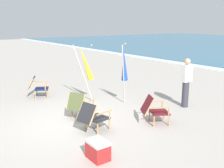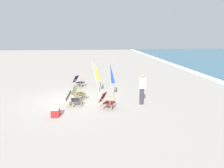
{
  "view_description": "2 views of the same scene",
  "coord_description": "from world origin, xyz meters",
  "px_view_note": "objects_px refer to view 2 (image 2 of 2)",
  "views": [
    {
      "loc": [
        6.26,
        -3.19,
        2.75
      ],
      "look_at": [
        -0.74,
        1.83,
        0.73
      ],
      "focal_mm": 42.0,
      "sensor_mm": 36.0,
      "label": 1
    },
    {
      "loc": [
        10.68,
        1.18,
        3.54
      ],
      "look_at": [
        -0.42,
        2.22,
        0.81
      ],
      "focal_mm": 32.0,
      "sensor_mm": 36.0,
      "label": 2
    }
  ],
  "objects_px": {
    "person_near_chairs": "(142,89)",
    "umbrella_furled_blue": "(112,74)",
    "beach_chair_back_left": "(78,81)",
    "beach_chair_front_right": "(106,100)",
    "umbrella_furled_yellow": "(96,72)",
    "beach_chair_front_left": "(73,98)",
    "beach_chair_mid_center": "(78,92)",
    "cooler_box": "(56,112)"
  },
  "relations": [
    {
      "from": "beach_chair_back_left",
      "to": "beach_chair_front_right",
      "type": "distance_m",
      "value": 4.79
    },
    {
      "from": "umbrella_furled_blue",
      "to": "cooler_box",
      "type": "xyz_separation_m",
      "value": [
        2.68,
        -2.77,
        -1.17
      ]
    },
    {
      "from": "beach_chair_back_left",
      "to": "cooler_box",
      "type": "height_order",
      "value": "beach_chair_back_left"
    },
    {
      "from": "beach_chair_front_right",
      "to": "umbrella_furled_blue",
      "type": "distance_m",
      "value": 2.19
    },
    {
      "from": "umbrella_furled_yellow",
      "to": "person_near_chairs",
      "type": "relative_size",
      "value": 1.24
    },
    {
      "from": "beach_chair_front_right",
      "to": "beach_chair_back_left",
      "type": "bearing_deg",
      "value": -159.31
    },
    {
      "from": "umbrella_furled_blue",
      "to": "beach_chair_front_left",
      "type": "bearing_deg",
      "value": -56.44
    },
    {
      "from": "beach_chair_back_left",
      "to": "beach_chair_front_right",
      "type": "bearing_deg",
      "value": 20.69
    },
    {
      "from": "beach_chair_back_left",
      "to": "beach_chair_front_left",
      "type": "bearing_deg",
      "value": 0.28
    },
    {
      "from": "beach_chair_front_right",
      "to": "beach_chair_mid_center",
      "type": "bearing_deg",
      "value": -135.71
    },
    {
      "from": "beach_chair_back_left",
      "to": "umbrella_furled_blue",
      "type": "xyz_separation_m",
      "value": [
        2.56,
        2.14,
        0.94
      ]
    },
    {
      "from": "beach_chair_front_left",
      "to": "cooler_box",
      "type": "bearing_deg",
      "value": -27.17
    },
    {
      "from": "beach_chair_front_left",
      "to": "beach_chair_mid_center",
      "type": "xyz_separation_m",
      "value": [
        -1.02,
        0.18,
        0.01
      ]
    },
    {
      "from": "umbrella_furled_yellow",
      "to": "cooler_box",
      "type": "relative_size",
      "value": 4.14
    },
    {
      "from": "beach_chair_mid_center",
      "to": "beach_chair_front_left",
      "type": "bearing_deg",
      "value": -10.14
    },
    {
      "from": "beach_chair_front_right",
      "to": "cooler_box",
      "type": "height_order",
      "value": "beach_chair_front_right"
    },
    {
      "from": "beach_chair_front_right",
      "to": "person_near_chairs",
      "type": "relative_size",
      "value": 0.57
    },
    {
      "from": "umbrella_furled_yellow",
      "to": "umbrella_furled_blue",
      "type": "distance_m",
      "value": 1.38
    },
    {
      "from": "person_near_chairs",
      "to": "umbrella_furled_blue",
      "type": "bearing_deg",
      "value": -134.99
    },
    {
      "from": "cooler_box",
      "to": "umbrella_furled_blue",
      "type": "bearing_deg",
      "value": 133.98
    },
    {
      "from": "umbrella_furled_blue",
      "to": "person_near_chairs",
      "type": "xyz_separation_m",
      "value": [
        1.46,
        1.46,
        -0.53
      ]
    },
    {
      "from": "umbrella_furled_yellow",
      "to": "umbrella_furled_blue",
      "type": "bearing_deg",
      "value": 38.41
    },
    {
      "from": "beach_chair_front_left",
      "to": "umbrella_furled_blue",
      "type": "height_order",
      "value": "umbrella_furled_blue"
    },
    {
      "from": "umbrella_furled_blue",
      "to": "beach_chair_front_right",
      "type": "bearing_deg",
      "value": -13.16
    },
    {
      "from": "beach_chair_back_left",
      "to": "person_near_chairs",
      "type": "xyz_separation_m",
      "value": [
        4.02,
        3.6,
        0.42
      ]
    },
    {
      "from": "umbrella_furled_yellow",
      "to": "cooler_box",
      "type": "xyz_separation_m",
      "value": [
        3.76,
        -1.91,
        -1.12
      ]
    },
    {
      "from": "beach_chair_front_left",
      "to": "umbrella_furled_yellow",
      "type": "relative_size",
      "value": 0.42
    },
    {
      "from": "beach_chair_mid_center",
      "to": "beach_chair_back_left",
      "type": "xyz_separation_m",
      "value": [
        -2.95,
        -0.2,
        -0.01
      ]
    },
    {
      "from": "umbrella_furled_blue",
      "to": "beach_chair_back_left",
      "type": "bearing_deg",
      "value": -140.1
    },
    {
      "from": "umbrella_furled_yellow",
      "to": "person_near_chairs",
      "type": "xyz_separation_m",
      "value": [
        2.54,
        2.31,
        -0.48
      ]
    },
    {
      "from": "umbrella_furled_blue",
      "to": "person_near_chairs",
      "type": "height_order",
      "value": "umbrella_furled_blue"
    },
    {
      "from": "beach_chair_front_left",
      "to": "person_near_chairs",
      "type": "height_order",
      "value": "person_near_chairs"
    },
    {
      "from": "beach_chair_front_left",
      "to": "person_near_chairs",
      "type": "distance_m",
      "value": 3.6
    },
    {
      "from": "beach_chair_front_right",
      "to": "person_near_chairs",
      "type": "height_order",
      "value": "person_near_chairs"
    },
    {
      "from": "beach_chair_front_left",
      "to": "umbrella_furled_blue",
      "type": "xyz_separation_m",
      "value": [
        -1.41,
        2.12,
        0.95
      ]
    },
    {
      "from": "beach_chair_front_right",
      "to": "umbrella_furled_yellow",
      "type": "bearing_deg",
      "value": -172.22
    },
    {
      "from": "beach_chair_front_left",
      "to": "beach_chair_front_right",
      "type": "height_order",
      "value": "beach_chair_front_right"
    },
    {
      "from": "umbrella_furled_yellow",
      "to": "beach_chair_front_left",
      "type": "bearing_deg",
      "value": -26.88
    },
    {
      "from": "umbrella_furled_blue",
      "to": "beach_chair_mid_center",
      "type": "bearing_deg",
      "value": -78.59
    },
    {
      "from": "beach_chair_mid_center",
      "to": "person_near_chairs",
      "type": "distance_m",
      "value": 3.58
    },
    {
      "from": "umbrella_furled_blue",
      "to": "person_near_chairs",
      "type": "relative_size",
      "value": 1.28
    },
    {
      "from": "cooler_box",
      "to": "umbrella_furled_yellow",
      "type": "bearing_deg",
      "value": 153.02
    }
  ]
}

